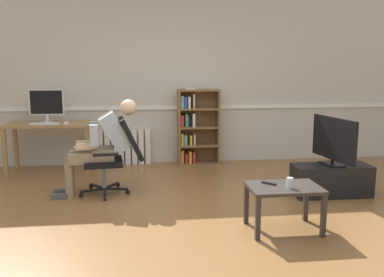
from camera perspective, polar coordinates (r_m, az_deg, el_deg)
The scene contains 15 objects.
ground_plane at distance 4.57m, azimuth -0.58°, elevation -10.54°, with size 18.00×18.00×0.00m, color brown.
back_wall at distance 6.93m, azimuth -3.06°, elevation 7.78°, with size 12.00×0.13×2.70m.
computer_desk at distance 6.63m, azimuth -18.91°, elevation 1.07°, with size 1.24×0.62×0.76m.
imac_monitor at distance 6.66m, azimuth -19.27°, elevation 4.54°, with size 0.51×0.14×0.50m.
keyboard at distance 6.48m, azimuth -19.49°, elevation 1.93°, with size 0.42×0.12×0.02m, color white.
computer_mouse at distance 6.44m, azimuth -16.79°, elevation 2.08°, with size 0.06×0.10×0.03m, color white.
bookshelf at distance 6.83m, azimuth 0.43°, elevation 1.55°, with size 0.68×0.29×1.25m.
radiator at distance 6.93m, azimuth -9.68°, elevation -1.18°, with size 0.96×0.08×0.57m.
office_chair at distance 5.32m, azimuth -10.35°, elevation -1.93°, with size 0.82×0.62×0.97m.
person_seated at distance 5.30m, azimuth -12.23°, elevation -0.71°, with size 1.06×0.42×1.19m.
tv_stand at distance 5.50m, azimuth 18.49°, elevation -5.41°, with size 0.95×0.39×0.39m.
tv_screen at distance 5.40m, azimuth 18.79°, elevation -0.23°, with size 0.24×0.87×0.59m.
coffee_table at distance 4.18m, azimuth 12.45°, elevation -7.24°, with size 0.69×0.49×0.45m.
drinking_glass at distance 4.10m, azimuth 13.22°, elevation -5.92°, with size 0.06×0.06×0.10m, color silver.
spare_remote at distance 4.20m, azimuth 10.47°, elevation -6.02°, with size 0.04×0.15×0.02m, color black.
Camera 1 is at (-0.47, -4.26, 1.59)m, focal length 39.02 mm.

